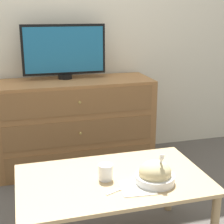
% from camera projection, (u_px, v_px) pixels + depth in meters
% --- Properties ---
extents(ground_plane, '(12.00, 12.00, 0.00)m').
position_uv_depth(ground_plane, '(68.00, 153.00, 3.26)').
color(ground_plane, '#56514C').
extents(wall_back, '(12.00, 0.05, 2.60)m').
position_uv_depth(wall_back, '(62.00, 11.00, 2.91)').
color(wall_back, silver).
rests_on(wall_back, ground_plane).
extents(dresser, '(1.29, 0.48, 0.76)m').
position_uv_depth(dresser, '(75.00, 124.00, 2.92)').
color(dresser, '#9E6B3D').
rests_on(dresser, ground_plane).
extents(tv, '(0.69, 0.12, 0.45)m').
position_uv_depth(tv, '(64.00, 51.00, 2.82)').
color(tv, black).
rests_on(tv, dresser).
extents(coffee_table, '(1.02, 0.62, 0.44)m').
position_uv_depth(coffee_table, '(113.00, 187.00, 1.87)').
color(coffee_table, tan).
rests_on(coffee_table, ground_plane).
extents(takeout_bowl, '(0.21, 0.21, 0.18)m').
position_uv_depth(takeout_bowl, '(155.00, 174.00, 1.79)').
color(takeout_bowl, silver).
rests_on(takeout_bowl, coffee_table).
extents(drink_cup, '(0.08, 0.08, 0.09)m').
position_uv_depth(drink_cup, '(106.00, 173.00, 1.82)').
color(drink_cup, '#9E6638').
rests_on(drink_cup, coffee_table).
extents(napkin, '(0.19, 0.19, 0.00)m').
position_uv_depth(napkin, '(137.00, 188.00, 1.74)').
color(napkin, silver).
rests_on(napkin, coffee_table).
extents(knife, '(0.16, 0.07, 0.01)m').
position_uv_depth(knife, '(120.00, 189.00, 1.72)').
color(knife, white).
rests_on(knife, coffee_table).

